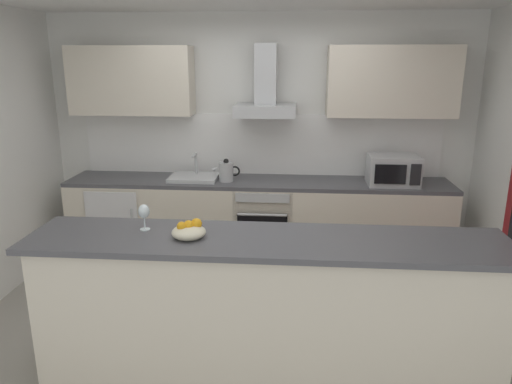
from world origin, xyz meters
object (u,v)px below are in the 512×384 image
(oven, at_px, (264,221))
(sink, at_px, (194,177))
(kettle, at_px, (226,171))
(wine_glass, at_px, (144,212))
(refrigerator, at_px, (122,220))
(microwave, at_px, (393,170))
(fruit_bowl, at_px, (189,231))
(range_hood, at_px, (265,94))

(oven, relative_size, sink, 1.60)
(kettle, relative_size, wine_glass, 1.62)
(sink, bearing_deg, refrigerator, -179.03)
(microwave, height_order, sink, microwave)
(microwave, distance_m, sink, 2.05)
(refrigerator, bearing_deg, kettle, -1.52)
(fruit_bowl, bearing_deg, range_hood, 80.31)
(wine_glass, bearing_deg, range_hood, 70.89)
(oven, bearing_deg, fruit_bowl, -100.32)
(oven, relative_size, microwave, 1.60)
(refrigerator, height_order, sink, sink)
(wine_glass, bearing_deg, refrigerator, 115.29)
(sink, height_order, kettle, sink)
(range_hood, height_order, wine_glass, range_hood)
(sink, distance_m, fruit_bowl, 2.01)
(kettle, bearing_deg, sink, 172.75)
(sink, distance_m, range_hood, 1.14)
(fruit_bowl, bearing_deg, wine_glass, 160.77)
(microwave, relative_size, wine_glass, 2.81)
(refrigerator, distance_m, fruit_bowl, 2.38)
(sink, height_order, range_hood, range_hood)
(kettle, distance_m, fruit_bowl, 1.93)
(oven, relative_size, wine_glass, 4.50)
(microwave, xyz_separation_m, range_hood, (-1.30, 0.16, 0.74))
(range_hood, bearing_deg, kettle, -157.40)
(wine_glass, bearing_deg, microwave, 42.51)
(oven, bearing_deg, sink, 179.15)
(microwave, bearing_deg, kettle, -179.80)
(refrigerator, relative_size, fruit_bowl, 3.86)
(range_hood, bearing_deg, microwave, -6.90)
(refrigerator, height_order, wine_glass, wine_glass)
(range_hood, xyz_separation_m, wine_glass, (-0.68, -1.98, -0.64))
(range_hood, bearing_deg, fruit_bowl, -99.69)
(refrigerator, height_order, fruit_bowl, fruit_bowl)
(microwave, distance_m, range_hood, 1.50)
(oven, distance_m, wine_glass, 2.09)
(kettle, xyz_separation_m, range_hood, (0.39, 0.16, 0.78))
(oven, relative_size, kettle, 2.77)
(wine_glass, bearing_deg, kettle, 80.83)
(refrigerator, bearing_deg, range_hood, 4.86)
(microwave, bearing_deg, fruit_bowl, -130.60)
(refrigerator, relative_size, range_hood, 1.18)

